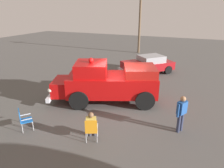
% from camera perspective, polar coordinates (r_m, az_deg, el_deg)
% --- Properties ---
extents(ground_plane, '(60.00, 60.00, 0.00)m').
position_cam_1_polar(ground_plane, '(11.80, 1.80, -5.41)').
color(ground_plane, '#514F4C').
extents(vintage_fire_truck, '(4.35, 6.33, 2.59)m').
position_cam_1_polar(vintage_fire_truck, '(11.62, -1.15, 0.58)').
color(vintage_fire_truck, black).
rests_on(vintage_fire_truck, ground).
extents(classic_hot_rod, '(4.43, 4.35, 1.46)m').
position_cam_1_polar(classic_hot_rod, '(17.27, 9.75, 5.36)').
color(classic_hot_rod, black).
rests_on(classic_hot_rod, ground).
extents(lawn_chair_near_truck, '(0.66, 0.65, 1.02)m').
position_cam_1_polar(lawn_chair_near_truck, '(8.45, -5.73, -12.21)').
color(lawn_chair_near_truck, '#B7BABF').
rests_on(lawn_chair_near_truck, ground).
extents(lawn_chair_by_car, '(0.64, 0.64, 1.02)m').
position_cam_1_polar(lawn_chair_by_car, '(15.41, 7.20, 3.07)').
color(lawn_chair_by_car, '#B7BABF').
rests_on(lawn_chair_by_car, ground).
extents(lawn_chair_spare, '(0.69, 0.69, 1.02)m').
position_cam_1_polar(lawn_chair_spare, '(9.92, -23.42, -8.68)').
color(lawn_chair_spare, '#B7BABF').
rests_on(lawn_chair_spare, ground).
extents(spectator_seated, '(0.64, 0.56, 1.29)m').
position_cam_1_polar(spectator_seated, '(8.51, -5.72, -11.11)').
color(spectator_seated, '#383842').
rests_on(spectator_seated, ground).
extents(spectator_standing, '(0.61, 0.43, 1.68)m').
position_cam_1_polar(spectator_standing, '(9.34, 18.70, -7.26)').
color(spectator_standing, '#2D334C').
rests_on(spectator_standing, ground).
extents(utility_pole, '(1.67, 0.57, 6.89)m').
position_cam_1_polar(utility_pole, '(25.06, 7.71, 16.66)').
color(utility_pole, brown).
rests_on(utility_pole, ground).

